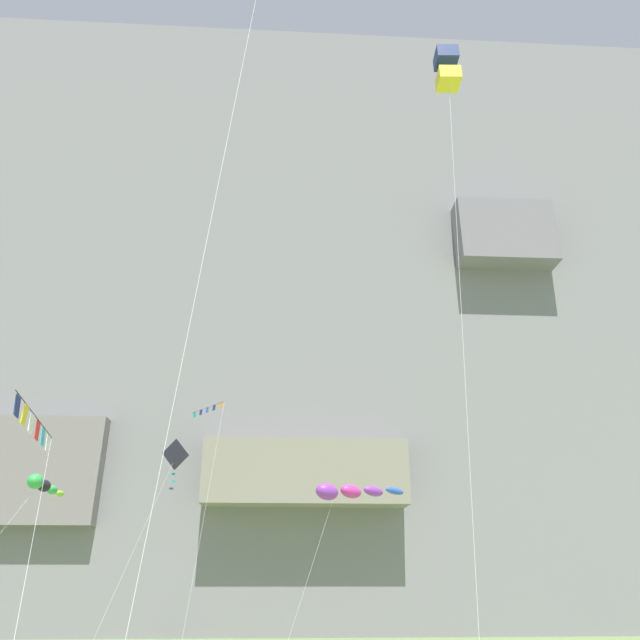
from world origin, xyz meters
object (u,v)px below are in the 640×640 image
Objects in this scene: kite_box_low_center at (447,70)px; kite_diamond_upper_left at (174,458)px; kite_windsock_mid_right at (43,486)px; kite_windsock_upper_mid at (349,491)px; kite_banner_far_right at (206,435)px; kite_banner_near_cliff at (34,431)px.

kite_box_low_center is 1.77× the size of kite_diamond_upper_left.
kite_box_low_center is at bearing -45.14° from kite_windsock_mid_right.
kite_box_low_center is 2.40× the size of kite_windsock_upper_mid.
kite_banner_far_right is at bearing 176.29° from kite_windsock_upper_mid.
kite_windsock_upper_mid is at bearing -3.71° from kite_banner_far_right.
kite_windsock_mid_right is (-19.41, 19.51, -12.44)m from kite_box_low_center.
kite_banner_far_right is (-8.71, 0.57, 3.40)m from kite_windsock_upper_mid.
kite_box_low_center is at bearing -62.65° from kite_banner_far_right.
kite_windsock_mid_right is at bearing -178.70° from kite_windsock_upper_mid.
kite_box_low_center reaches higher than kite_diamond_upper_left.
kite_diamond_upper_left is 1.38× the size of kite_banner_near_cliff.
kite_windsock_mid_right is at bearing 109.07° from kite_banner_near_cliff.
kite_banner_near_cliff is at bearing -126.58° from kite_windsock_upper_mid.
kite_windsock_mid_right is (-5.48, 15.85, 0.41)m from kite_banner_near_cliff.
kite_banner_far_right is (3.35, 16.81, 3.66)m from kite_banner_near_cliff.
kite_windsock_mid_right is at bearing -148.49° from kite_diamond_upper_left.
kite_banner_far_right is 9.45m from kite_windsock_mid_right.
kite_box_low_center is 2.44× the size of kite_banner_near_cliff.
kite_windsock_upper_mid is at bearing 53.42° from kite_banner_near_cliff.
kite_diamond_upper_left is at bearing 127.61° from kite_banner_far_right.
kite_box_low_center is 2.26× the size of kite_windsock_mid_right.
kite_windsock_upper_mid is 0.94× the size of kite_windsock_mid_right.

